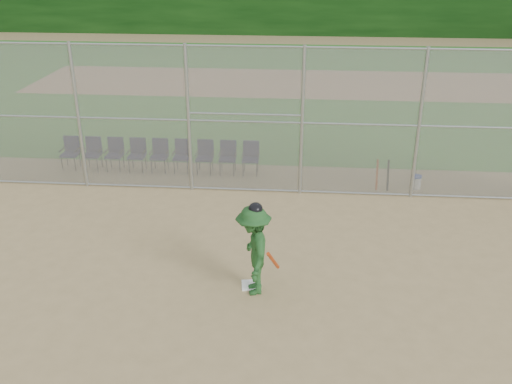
# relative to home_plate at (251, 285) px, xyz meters

# --- Properties ---
(ground) EXTENTS (100.00, 100.00, 0.00)m
(ground) POSITION_rel_home_plate_xyz_m (-0.09, -0.33, -0.01)
(ground) COLOR tan
(ground) RESTS_ON ground
(grass_strip) EXTENTS (100.00, 100.00, 0.00)m
(grass_strip) POSITION_rel_home_plate_xyz_m (-0.09, 17.67, -0.00)
(grass_strip) COLOR #28661E
(grass_strip) RESTS_ON ground
(dirt_patch_far) EXTENTS (24.00, 24.00, 0.00)m
(dirt_patch_far) POSITION_rel_home_plate_xyz_m (-0.09, 17.67, -0.00)
(dirt_patch_far) COLOR tan
(dirt_patch_far) RESTS_ON ground
(backstop_fence) EXTENTS (16.09, 0.09, 4.00)m
(backstop_fence) POSITION_rel_home_plate_xyz_m (-0.09, 4.67, 2.06)
(backstop_fence) COLOR gray
(backstop_fence) RESTS_ON ground
(home_plate) EXTENTS (0.44, 0.44, 0.02)m
(home_plate) POSITION_rel_home_plate_xyz_m (0.00, 0.00, 0.00)
(home_plate) COLOR white
(home_plate) RESTS_ON ground
(batter_at_plate) EXTENTS (0.96, 1.36, 1.93)m
(batter_at_plate) POSITION_rel_home_plate_xyz_m (0.06, -0.18, 0.92)
(batter_at_plate) COLOR #1E4C20
(batter_at_plate) RESTS_ON ground
(water_cooler) EXTENTS (0.30, 0.30, 0.38)m
(water_cooler) POSITION_rel_home_plate_xyz_m (4.13, 5.25, 0.18)
(water_cooler) COLOR white
(water_cooler) RESTS_ON ground
(spare_bats) EXTENTS (0.36, 0.30, 0.84)m
(spare_bats) POSITION_rel_home_plate_xyz_m (3.18, 5.14, 0.41)
(spare_bats) COLOR #D84C14
(spare_bats) RESTS_ON ground
(chair_0) EXTENTS (0.54, 0.52, 0.96)m
(chair_0) POSITION_rel_home_plate_xyz_m (-6.02, 5.93, 0.47)
(chair_0) COLOR #100E36
(chair_0) RESTS_ON ground
(chair_1) EXTENTS (0.54, 0.52, 0.96)m
(chair_1) POSITION_rel_home_plate_xyz_m (-5.34, 5.93, 0.47)
(chair_1) COLOR #100E36
(chair_1) RESTS_ON ground
(chair_2) EXTENTS (0.54, 0.52, 0.96)m
(chair_2) POSITION_rel_home_plate_xyz_m (-4.66, 5.93, 0.47)
(chair_2) COLOR #100E36
(chair_2) RESTS_ON ground
(chair_3) EXTENTS (0.54, 0.52, 0.96)m
(chair_3) POSITION_rel_home_plate_xyz_m (-3.97, 5.93, 0.47)
(chair_3) COLOR #100E36
(chair_3) RESTS_ON ground
(chair_4) EXTENTS (0.54, 0.52, 0.96)m
(chair_4) POSITION_rel_home_plate_xyz_m (-3.29, 5.93, 0.47)
(chair_4) COLOR #100E36
(chair_4) RESTS_ON ground
(chair_5) EXTENTS (0.54, 0.52, 0.96)m
(chair_5) POSITION_rel_home_plate_xyz_m (-2.61, 5.93, 0.47)
(chair_5) COLOR #100E36
(chair_5) RESTS_ON ground
(chair_6) EXTENTS (0.54, 0.52, 0.96)m
(chair_6) POSITION_rel_home_plate_xyz_m (-1.92, 5.93, 0.47)
(chair_6) COLOR #100E36
(chair_6) RESTS_ON ground
(chair_7) EXTENTS (0.54, 0.52, 0.96)m
(chair_7) POSITION_rel_home_plate_xyz_m (-1.24, 5.93, 0.47)
(chair_7) COLOR #100E36
(chair_7) RESTS_ON ground
(chair_8) EXTENTS (0.54, 0.52, 0.96)m
(chair_8) POSITION_rel_home_plate_xyz_m (-0.56, 5.93, 0.47)
(chair_8) COLOR #100E36
(chair_8) RESTS_ON ground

